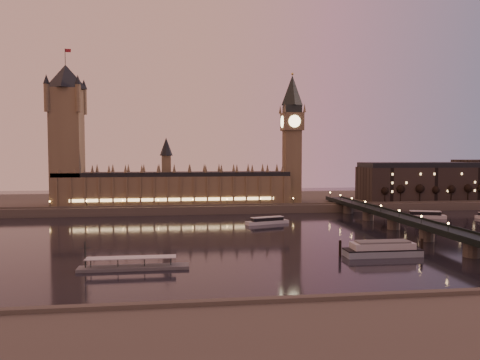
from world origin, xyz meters
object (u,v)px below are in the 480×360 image
at_px(cruise_boat_a, 267,221).
at_px(pontoon_pier, 133,266).
at_px(cruise_boat_b, 425,215).
at_px(moored_barge, 382,249).

height_order(cruise_boat_a, pontoon_pier, pontoon_pier).
relative_size(cruise_boat_a, cruise_boat_b, 1.05).
xyz_separation_m(cruise_boat_a, pontoon_pier, (-75.22, -109.36, -0.79)).
height_order(moored_barge, pontoon_pier, pontoon_pier).
distance_m(cruise_boat_a, cruise_boat_b, 116.98).
xyz_separation_m(cruise_boat_b, moored_barge, (-83.16, -112.11, 0.84)).
bearing_deg(cruise_boat_a, cruise_boat_b, -10.35).
relative_size(cruise_boat_b, pontoon_pier, 0.65).
bearing_deg(cruise_boat_b, pontoon_pier, -129.73).
xyz_separation_m(cruise_boat_a, moored_barge, (33.17, -99.81, 1.04)).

